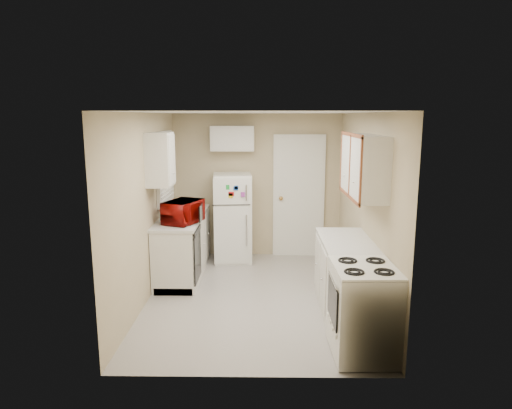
{
  "coord_description": "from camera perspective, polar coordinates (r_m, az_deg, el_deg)",
  "views": [
    {
      "loc": [
        0.09,
        -5.71,
        2.36
      ],
      "look_at": [
        0.0,
        0.5,
        1.15
      ],
      "focal_mm": 32.0,
      "sensor_mm": 36.0,
      "label": 1
    }
  ],
  "objects": [
    {
      "name": "upper_cabinet_left",
      "position": [
        6.1,
        -11.92,
        5.53
      ],
      "size": [
        0.3,
        0.45,
        0.7
      ],
      "primitive_type": "cube",
      "color": "silver",
      "rests_on": "wall_left"
    },
    {
      "name": "interior_door",
      "position": [
        7.71,
        5.36,
        0.97
      ],
      "size": [
        0.86,
        0.06,
        2.08
      ],
      "primitive_type": "cube",
      "color": "white",
      "rests_on": "floor"
    },
    {
      "name": "refrigerator",
      "position": [
        7.45,
        -2.94,
        -1.67
      ],
      "size": [
        0.65,
        0.63,
        1.45
      ],
      "primitive_type": "cube",
      "rotation": [
        0.0,
        0.0,
        0.09
      ],
      "color": "white",
      "rests_on": "floor"
    },
    {
      "name": "window_blinds",
      "position": [
        6.95,
        -11.25,
        4.54
      ],
      "size": [
        0.1,
        0.98,
        1.08
      ],
      "primitive_type": "cube",
      "color": "silver",
      "rests_on": "wall_left"
    },
    {
      "name": "upper_cabinet_right",
      "position": [
        5.36,
        13.37,
        4.74
      ],
      "size": [
        0.3,
        1.2,
        0.7
      ],
      "primitive_type": "cube",
      "color": "silver",
      "rests_on": "wall_right"
    },
    {
      "name": "floor",
      "position": [
        6.17,
        -0.07,
        -11.44
      ],
      "size": [
        3.8,
        3.8,
        0.0
      ],
      "primitive_type": "plane",
      "color": "beige",
      "rests_on": "ground"
    },
    {
      "name": "left_counter",
      "position": [
        6.98,
        -9.06,
        -5.0
      ],
      "size": [
        0.6,
        1.8,
        0.9
      ],
      "primitive_type": "cube",
      "color": "silver",
      "rests_on": "floor"
    },
    {
      "name": "sink",
      "position": [
        7.02,
        -8.95,
        -1.44
      ],
      "size": [
        0.54,
        0.74,
        0.16
      ],
      "primitive_type": "cube",
      "color": "gray",
      "rests_on": "left_counter"
    },
    {
      "name": "wall_back",
      "position": [
        7.69,
        0.15,
        2.36
      ],
      "size": [
        2.8,
        2.8,
        0.0
      ],
      "primitive_type": "plane",
      "color": "tan",
      "rests_on": "floor"
    },
    {
      "name": "dishwasher",
      "position": [
        6.35,
        -7.39,
        -6.18
      ],
      "size": [
        0.03,
        0.58,
        0.72
      ],
      "primitive_type": "cube",
      "color": "black",
      "rests_on": "floor"
    },
    {
      "name": "wall_left",
      "position": [
        6.01,
        -13.54,
        -0.41
      ],
      "size": [
        3.8,
        3.8,
        0.0
      ],
      "primitive_type": "plane",
      "color": "tan",
      "rests_on": "floor"
    },
    {
      "name": "ceiling",
      "position": [
        5.71,
        -0.07,
        11.44
      ],
      "size": [
        3.8,
        3.8,
        0.0
      ],
      "primitive_type": "plane",
      "color": "white",
      "rests_on": "floor"
    },
    {
      "name": "wall_front",
      "position": [
        3.98,
        -0.5,
        -5.91
      ],
      "size": [
        2.8,
        2.8,
        0.0
      ],
      "primitive_type": "plane",
      "color": "tan",
      "rests_on": "floor"
    },
    {
      "name": "stove",
      "position": [
        4.77,
        13.23,
        -12.86
      ],
      "size": [
        0.62,
        0.76,
        0.9
      ],
      "primitive_type": "cube",
      "rotation": [
        0.0,
        0.0,
        0.03
      ],
      "color": "white",
      "rests_on": "floor"
    },
    {
      "name": "wall_right",
      "position": [
        5.97,
        13.5,
        -0.48
      ],
      "size": [
        3.8,
        3.8,
        0.0
      ],
      "primitive_type": "plane",
      "color": "tan",
      "rests_on": "floor"
    },
    {
      "name": "cabinet_over_fridge",
      "position": [
        7.48,
        -2.96,
        8.26
      ],
      "size": [
        0.7,
        0.3,
        0.4
      ],
      "primitive_type": "cube",
      "color": "silver",
      "rests_on": "wall_back"
    },
    {
      "name": "right_counter",
      "position": [
        5.36,
        11.82,
        -10.09
      ],
      "size": [
        0.6,
        2.0,
        0.9
      ],
      "primitive_type": "cube",
      "color": "silver",
      "rests_on": "floor"
    },
    {
      "name": "microwave",
      "position": [
        6.38,
        -9.08,
        -0.96
      ],
      "size": [
        0.64,
        0.49,
        0.37
      ],
      "primitive_type": "imported",
      "rotation": [
        0.0,
        0.0,
        1.2
      ],
      "color": "#840906",
      "rests_on": "left_counter"
    },
    {
      "name": "soap_bottle",
      "position": [
        7.29,
        -8.93,
        0.15
      ],
      "size": [
        0.08,
        0.09,
        0.18
      ],
      "primitive_type": "imported",
      "rotation": [
        0.0,
        0.0,
        0.05
      ],
      "color": "silver",
      "rests_on": "left_counter"
    }
  ]
}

